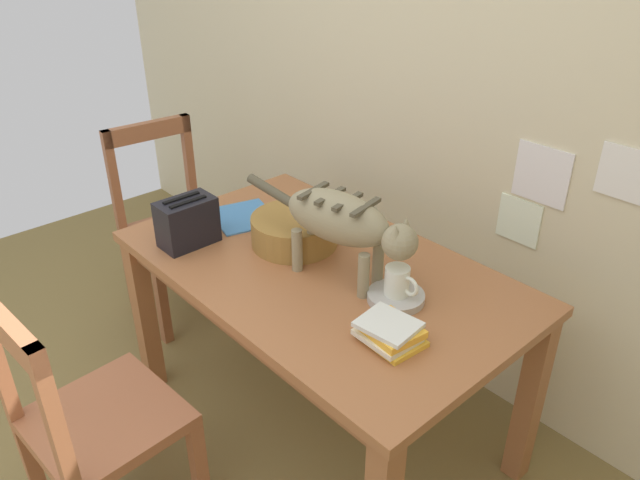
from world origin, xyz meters
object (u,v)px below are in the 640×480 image
(cat, at_px, (343,222))
(magazine, at_px, (244,216))
(saucer_bowl, at_px, (396,297))
(book_stack, at_px, (390,332))
(dining_table, at_px, (320,287))
(coffee_mug, at_px, (398,281))
(wooden_chair_near, at_px, (172,227))
(toaster, at_px, (187,222))
(wooden_chair_far, at_px, (91,421))
(wicker_basket, at_px, (294,230))

(cat, relative_size, magazine, 2.60)
(saucer_bowl, xyz_separation_m, book_stack, (0.12, -0.17, 0.02))
(saucer_bowl, bearing_deg, cat, -168.81)
(cat, bearing_deg, magazine, -103.40)
(dining_table, distance_m, magazine, 0.48)
(coffee_mug, relative_size, book_stack, 0.68)
(cat, bearing_deg, book_stack, 57.36)
(cat, xyz_separation_m, magazine, (-0.58, 0.02, -0.21))
(dining_table, xyz_separation_m, book_stack, (0.43, -0.13, 0.12))
(magazine, relative_size, wooden_chair_near, 0.27)
(dining_table, height_order, magazine, magazine)
(saucer_bowl, height_order, wooden_chair_near, wooden_chair_near)
(coffee_mug, distance_m, wooden_chair_near, 1.43)
(cat, bearing_deg, toaster, -76.89)
(dining_table, height_order, book_stack, book_stack)
(cat, xyz_separation_m, wooden_chair_far, (-0.25, -0.80, -0.49))
(dining_table, bearing_deg, saucer_bowl, 7.03)
(saucer_bowl, relative_size, book_stack, 0.99)
(dining_table, xyz_separation_m, wooden_chair_near, (-1.08, 0.02, -0.19))
(wooden_chair_near, bearing_deg, book_stack, 89.08)
(cat, height_order, book_stack, cat)
(book_stack, height_order, wicker_basket, wicker_basket)
(dining_table, height_order, wicker_basket, wicker_basket)
(wicker_basket, relative_size, toaster, 1.54)
(dining_table, height_order, wooden_chair_far, wooden_chair_far)
(cat, relative_size, wooden_chair_far, 0.69)
(wicker_basket, height_order, wooden_chair_near, wooden_chair_near)
(wooden_chair_far, bearing_deg, toaster, 114.07)
(wicker_basket, distance_m, toaster, 0.38)
(wooden_chair_near, distance_m, wooden_chair_far, 1.24)
(wooden_chair_far, bearing_deg, magazine, 108.25)
(wicker_basket, bearing_deg, coffee_mug, 0.20)
(dining_table, distance_m, wicker_basket, 0.23)
(magazine, bearing_deg, book_stack, 6.20)
(saucer_bowl, height_order, coffee_mug, coffee_mug)
(dining_table, bearing_deg, wooden_chair_near, 178.81)
(saucer_bowl, distance_m, coffee_mug, 0.06)
(magazine, bearing_deg, toaster, -66.20)
(coffee_mug, relative_size, toaster, 0.61)
(dining_table, distance_m, coffee_mug, 0.35)
(saucer_bowl, distance_m, wooden_chair_far, 0.99)
(wicker_basket, distance_m, wooden_chair_near, 0.96)
(saucer_bowl, height_order, toaster, toaster)
(wooden_chair_near, height_order, wooden_chair_far, same)
(cat, relative_size, book_stack, 3.56)
(coffee_mug, height_order, wooden_chair_near, wooden_chair_near)
(toaster, relative_size, wooden_chair_far, 0.22)
(book_stack, relative_size, toaster, 0.90)
(cat, distance_m, saucer_bowl, 0.28)
(dining_table, xyz_separation_m, magazine, (-0.47, 0.02, 0.09))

